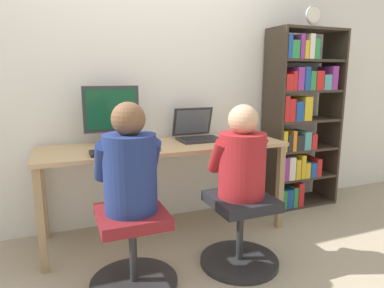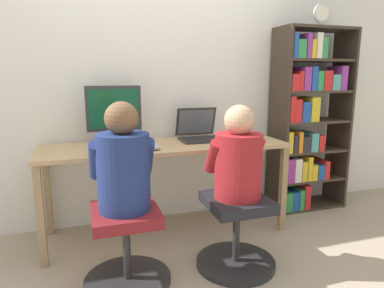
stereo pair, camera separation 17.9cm
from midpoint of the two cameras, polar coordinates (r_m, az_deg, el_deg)
ground_plane at (r=2.71m, az=-0.61°, el=-17.00°), size 14.00×14.00×0.00m
wall_back at (r=3.03m, az=-4.45°, el=11.52°), size 10.00×0.05×2.60m
desk at (r=2.75m, az=-2.49°, el=-1.67°), size 1.94×0.60×0.75m
desktop_monitor at (r=2.79m, az=-11.08°, el=4.91°), size 0.43×0.20×0.46m
laptop at (r=2.92m, az=3.08°, el=1.78°), size 0.36×0.34×0.27m
keyboard at (r=2.49m, az=-9.97°, el=-1.04°), size 0.42×0.17×0.03m
computer_mouse_by_keyboard at (r=2.53m, az=-3.97°, el=-0.57°), size 0.06×0.09×0.04m
office_chair_left at (r=2.23m, az=-8.50°, el=-16.55°), size 0.54×0.54×0.49m
office_chair_right at (r=2.42m, az=9.57°, el=-14.20°), size 0.54×0.54×0.49m
person_at_monitor at (r=2.04m, az=-8.95°, el=-3.38°), size 0.38×0.33×0.65m
person_at_laptop at (r=2.26m, az=9.94°, el=-2.46°), size 0.38×0.32×0.61m
bookshelf at (r=3.45m, az=19.85°, el=3.41°), size 0.72×0.33×1.72m
desk_clock at (r=3.42m, az=22.28°, el=19.41°), size 0.16×0.03×0.18m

